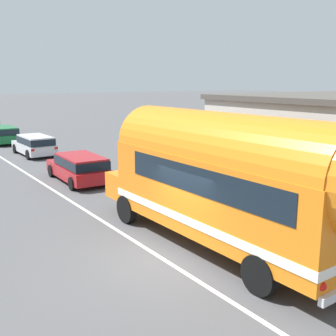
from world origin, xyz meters
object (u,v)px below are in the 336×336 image
at_px(car_third, 3,134).
at_px(car_lead, 80,166).
at_px(painted_bus, 232,177).
at_px(car_second, 35,144).

bearing_deg(car_third, car_lead, -90.13).
bearing_deg(car_lead, painted_bus, -88.85).
height_order(car_second, car_third, same).
distance_m(painted_bus, car_lead, 10.90).
xyz_separation_m(painted_bus, car_third, (-0.18, 26.60, -1.51)).
bearing_deg(car_second, car_third, 93.07).
bearing_deg(painted_bus, car_second, 89.42).
relative_size(car_lead, car_third, 0.99).
height_order(painted_bus, car_second, painted_bus).
relative_size(painted_bus, car_third, 2.25).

